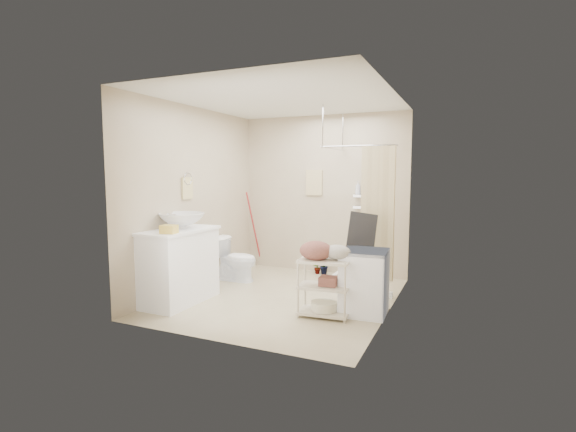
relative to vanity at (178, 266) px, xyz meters
name	(u,v)px	position (x,y,z in m)	size (l,w,h in m)	color
floor	(283,297)	(1.16, 0.71, -0.47)	(3.20, 3.20, 0.00)	#C2B692
ceiling	(283,99)	(1.16, 0.71, 2.13)	(2.80, 3.20, 0.04)	silver
wall_back	(323,195)	(1.16, 2.31, 0.83)	(2.80, 0.04, 2.60)	#C1B195
wall_front	(214,211)	(1.16, -0.89, 0.83)	(2.80, 0.04, 2.60)	#C1B195
wall_left	(195,198)	(-0.24, 0.71, 0.83)	(0.04, 3.20, 2.60)	#C1B195
wall_right	(391,204)	(2.56, 0.71, 0.83)	(0.04, 3.20, 2.60)	#C1B195
vanity	(178,266)	(0.00, 0.00, 0.00)	(0.60, 1.08, 0.95)	white
sink	(182,221)	(0.00, 0.09, 0.57)	(0.58, 0.58, 0.20)	silver
counter_basket	(169,229)	(0.15, -0.34, 0.52)	(0.18, 0.14, 0.10)	#E2C14A
floor_basket	(177,303)	(0.14, -0.21, -0.41)	(0.24, 0.19, 0.13)	gold
toilet	(236,259)	(0.12, 1.22, -0.14)	(0.38, 0.66, 0.68)	white
mop	(252,230)	(-0.13, 2.20, 0.18)	(0.13, 0.13, 1.32)	maroon
potted_plant_a	(317,264)	(1.13, 2.12, -0.30)	(0.18, 0.12, 0.34)	brown
potted_plant_b	(325,266)	(1.26, 2.13, -0.33)	(0.16, 0.13, 0.29)	brown
hanging_towel	(314,183)	(1.01, 2.29, 1.03)	(0.28, 0.03, 0.42)	beige
towel_ring	(187,187)	(-0.22, 0.51, 1.00)	(0.04, 0.22, 0.34)	#DCCB84
tp_holder	(200,237)	(-0.20, 0.76, 0.25)	(0.08, 0.12, 0.14)	white
shower	(366,215)	(2.01, 1.76, 0.58)	(1.10, 1.10, 2.10)	white
shampoo_bottle_a	(358,188)	(1.77, 2.23, 0.95)	(0.08, 0.08, 0.21)	silver
shampoo_bottle_b	(367,189)	(1.91, 2.24, 0.94)	(0.08, 0.09, 0.19)	#4660B1
washing_machine	(364,282)	(2.30, 0.52, -0.09)	(0.52, 0.54, 0.76)	white
laundry_rack	(324,282)	(1.90, 0.24, -0.07)	(0.58, 0.34, 0.80)	beige
ironing_board	(359,258)	(2.17, 0.76, 0.13)	(0.34, 0.10, 1.21)	black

